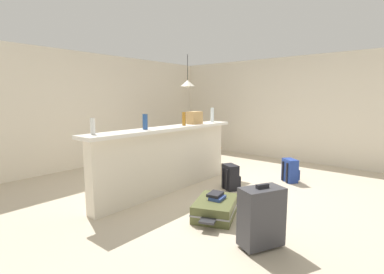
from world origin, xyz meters
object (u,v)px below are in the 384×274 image
backpack_blue (290,171)px  bottle_white (93,126)px  bottle_clear (212,115)px  bottle_blue (145,122)px  backpack_black (231,177)px  suitcase_flat_olive (215,208)px  bottle_amber (184,119)px  dining_table (188,136)px  grocery_bag (195,118)px  dining_chair_near_partition (206,144)px  suitcase_upright_charcoal (261,217)px  book_stack (216,196)px  pendant_lamp (188,83)px

backpack_blue → bottle_white: bearing=154.7°
bottle_clear → backpack_blue: bottle_clear is taller
bottle_blue → backpack_black: size_ratio=0.54×
suitcase_flat_olive → bottle_amber: bearing=58.6°
bottle_blue → suitcase_flat_olive: bottle_blue is taller
bottle_blue → bottle_clear: bottle_clear is taller
dining_table → suitcase_flat_olive: (-2.12, -2.27, -0.54)m
grocery_bag → bottle_white: bearing=178.4°
dining_chair_near_partition → suitcase_upright_charcoal: dining_chair_near_partition is taller
suitcase_upright_charcoal → book_stack: suitcase_upright_charcoal is taller
bottle_blue → pendant_lamp: bearing=26.0°
grocery_bag → suitcase_flat_olive: grocery_bag is taller
bottle_white → dining_chair_near_partition: 3.10m
dining_chair_near_partition → bottle_blue: bearing=-166.8°
bottle_white → backpack_black: 2.37m
bottle_clear → suitcase_flat_olive: bottle_clear is taller
backpack_black → suitcase_upright_charcoal: 1.87m
dining_chair_near_partition → bottle_clear: bearing=-134.0°
grocery_bag → suitcase_flat_olive: bearing=-131.1°
bottle_amber → bottle_clear: bearing=1.6°
bottle_white → book_stack: 1.83m
grocery_bag → book_stack: grocery_bag is taller
bottle_amber → grocery_bag: bottle_amber is taller
grocery_bag → backpack_black: 1.25m
dining_chair_near_partition → pendant_lamp: 1.46m
backpack_black → suitcase_upright_charcoal: (-1.40, -1.24, 0.13)m
pendant_lamp → suitcase_flat_olive: 3.58m
dining_chair_near_partition → backpack_blue: bearing=-88.1°
suitcase_flat_olive → suitcase_upright_charcoal: size_ratio=1.33×
dining_table → bottle_clear: bearing=-117.4°
pendant_lamp → suitcase_flat_olive: bearing=-132.7°
bottle_amber → book_stack: bearing=-120.2°
dining_table → book_stack: 3.09m
bottle_clear → suitcase_upright_charcoal: bottle_clear is taller
backpack_blue → book_stack: size_ratio=1.68×
bottle_amber → bottle_white: bearing=176.0°
bottle_white → bottle_amber: size_ratio=0.92×
bottle_clear → bottle_blue: bearing=179.4°
bottle_blue → suitcase_upright_charcoal: 2.19m
bottle_blue → bottle_clear: size_ratio=0.83×
backpack_black → suitcase_flat_olive: bearing=-157.7°
bottle_blue → backpack_blue: 2.80m
bottle_white → bottle_clear: bearing=-2.1°
pendant_lamp → bottle_white: bearing=-161.6°
backpack_black → book_stack: (-1.02, -0.42, 0.06)m
suitcase_upright_charcoal → bottle_white: bearing=105.9°
bottle_blue → pendant_lamp: 2.57m
pendant_lamp → suitcase_flat_olive: pendant_lamp is taller
grocery_bag → suitcase_upright_charcoal: grocery_bag is taller
pendant_lamp → suitcase_upright_charcoal: bearing=-128.4°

